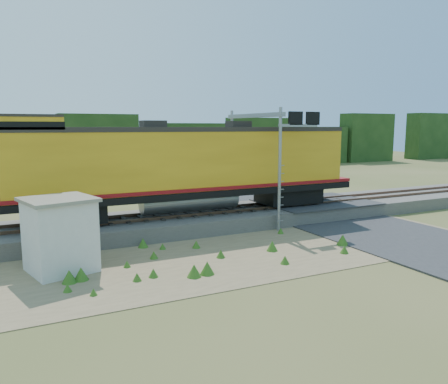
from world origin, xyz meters
TOP-DOWN VIEW (x-y plane):
  - ground at (0.00, 0.00)m, footprint 140.00×140.00m
  - ballast at (0.00, 6.00)m, footprint 70.00×5.00m
  - rails at (0.00, 6.00)m, footprint 70.00×1.54m
  - dirt_shoulder at (-2.00, 0.50)m, footprint 26.00×8.00m
  - road at (7.00, 0.74)m, footprint 7.00×66.00m
  - tree_line_north at (0.00, 38.00)m, footprint 130.00×3.00m
  - weed_clumps at (-3.50, 0.10)m, footprint 15.00×6.20m
  - locomotive at (-2.02, 6.00)m, footprint 20.22×3.08m
  - shed at (-9.02, 1.29)m, footprint 3.02×3.02m
  - signal_gantry at (2.65, 5.35)m, footprint 2.64×6.20m

SIDE VIEW (x-z plane):
  - ground at x=0.00m, z-range 0.00..0.00m
  - weed_clumps at x=-3.50m, z-range -0.28..0.28m
  - dirt_shoulder at x=-2.00m, z-range 0.00..0.03m
  - road at x=7.00m, z-range -0.34..0.52m
  - ballast at x=0.00m, z-range 0.00..0.80m
  - rails at x=0.00m, z-range 0.80..0.96m
  - shed at x=-9.02m, z-range 0.02..2.95m
  - tree_line_north at x=0.00m, z-range -0.18..6.32m
  - locomotive at x=-2.02m, z-range 0.93..6.14m
  - signal_gantry at x=2.65m, z-range 1.69..8.34m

